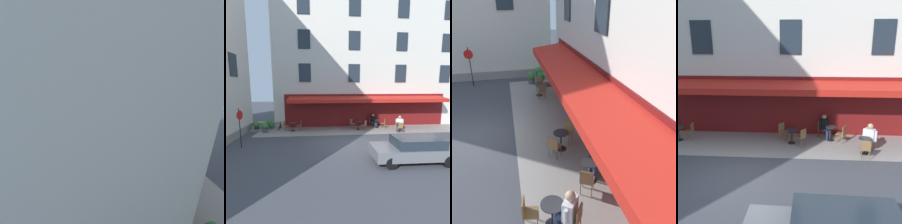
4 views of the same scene
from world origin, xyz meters
TOP-DOWN VIEW (x-y plane):
  - ground_plane at (0.00, 0.00)m, footprint 70.00×70.00m
  - sidewalk_cafe_terrace at (-3.25, -3.40)m, footprint 20.50×3.20m
  - cafe_table_near_entrance at (-3.82, -4.06)m, footprint 0.60×0.60m
  - cafe_chair_wicker_by_window at (-4.37, -3.75)m, footprint 0.54×0.54m
  - cafe_chair_wicker_corner_right at (-3.41, -4.53)m, footprint 0.56×0.56m
  - cafe_table_mid_terrace at (-1.83, -3.53)m, footprint 0.60×0.60m
  - cafe_chair_wicker_under_awning at (-2.34, -3.15)m, footprint 0.56×0.56m
  - cafe_chair_wicker_corner_left at (-1.34, -3.92)m, footprint 0.56×0.56m
  - cafe_table_streetside at (-5.24, -2.54)m, footprint 0.60×0.60m
  - cafe_chair_wicker_near_door at (-5.13, -1.91)m, footprint 0.46×0.46m
  - cafe_chair_wicker_kerbside at (-5.60, -3.05)m, footprint 0.56×0.56m
  - cafe_table_far_end at (4.08, -3.51)m, footprint 0.60×0.60m
  - cafe_chair_wicker_facing_street at (4.70, -3.62)m, footprint 0.46×0.46m
  - cafe_chair_wicker_back_row at (3.45, -3.61)m, footprint 0.46×0.46m
  - seated_patron_in_black at (-3.55, -4.37)m, footprint 0.62×0.63m
  - seated_companion_in_white at (-5.48, -2.88)m, footprint 0.64×0.66m
  - parked_car_grey at (-3.30, 3.55)m, footprint 4.34×1.89m

SIDE VIEW (x-z plane):
  - ground_plane at x=0.00m, z-range 0.00..0.00m
  - sidewalk_cafe_terrace at x=-3.25m, z-range 0.00..0.01m
  - cafe_table_near_entrance at x=-3.82m, z-range 0.12..0.87m
  - cafe_table_mid_terrace at x=-1.83m, z-range 0.12..0.87m
  - cafe_table_streetside at x=-5.24m, z-range 0.12..0.87m
  - cafe_table_far_end at x=4.08m, z-range 0.12..0.87m
  - cafe_chair_wicker_by_window at x=-4.37m, z-range 0.09..1.00m
  - cafe_chair_wicker_corner_right at x=-3.41m, z-range 0.09..1.00m
  - cafe_chair_wicker_under_awning at x=-2.34m, z-range 0.09..1.00m
  - cafe_chair_wicker_corner_left at x=-1.34m, z-range 0.09..1.00m
  - cafe_chair_wicker_near_door at x=-5.13m, z-range 0.09..1.00m
  - cafe_chair_wicker_kerbside at x=-5.60m, z-range 0.09..1.00m
  - cafe_chair_wicker_facing_street at x=4.70m, z-range 0.09..1.00m
  - cafe_chair_wicker_back_row at x=3.45m, z-range 0.09..1.00m
  - seated_patron_in_black at x=-3.55m, z-range 0.05..1.34m
  - seated_companion_in_white at x=-5.48m, z-range 0.04..1.37m
  - parked_car_grey at x=-3.30m, z-range 0.05..1.38m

